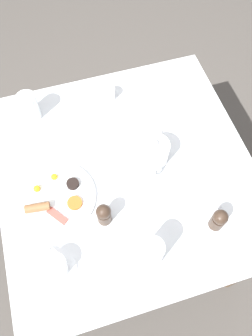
{
  "coord_description": "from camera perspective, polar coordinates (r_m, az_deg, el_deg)",
  "views": [
    {
      "loc": [
        0.17,
        0.56,
        1.9
      ],
      "look_at": [
        0.0,
        0.0,
        0.79
      ],
      "focal_mm": 35.0,
      "sensor_mm": 36.0,
      "label": 1
    }
  ],
  "objects": [
    {
      "name": "fork_by_plate",
      "position": [
        1.38,
        -8.48,
        6.82
      ],
      "size": [
        0.13,
        0.15,
        0.0
      ],
      "rotation": [
        0.0,
        0.0,
        2.43
      ],
      "color": "silver",
      "rests_on": "table"
    },
    {
      "name": "teacup_with_saucer_left",
      "position": [
        1.14,
        -12.28,
        -16.47
      ],
      "size": [
        0.14,
        0.14,
        0.07
      ],
      "color": "white",
      "rests_on": "table"
    },
    {
      "name": "teapot_near",
      "position": [
        1.25,
        4.97,
        2.79
      ],
      "size": [
        0.11,
        0.2,
        0.13
      ],
      "rotation": [
        0.0,
        0.0,
        4.39
      ],
      "color": "white",
      "rests_on": "table"
    },
    {
      "name": "water_glass_tall",
      "position": [
        1.09,
        4.4,
        -14.58
      ],
      "size": [
        0.08,
        0.08,
        0.15
      ],
      "color": "white",
      "rests_on": "table"
    },
    {
      "name": "creamer_jug",
      "position": [
        1.45,
        -3.19,
        12.85
      ],
      "size": [
        0.08,
        0.06,
        0.06
      ],
      "color": "white",
      "rests_on": "table"
    },
    {
      "name": "water_glass_short",
      "position": [
        1.42,
        -16.51,
        10.19
      ],
      "size": [
        0.08,
        0.08,
        0.12
      ],
      "color": "white",
      "rests_on": "table"
    },
    {
      "name": "knife_by_plate",
      "position": [
        1.29,
        14.74,
        -2.27
      ],
      "size": [
        0.05,
        0.22,
        0.0
      ],
      "rotation": [
        0.0,
        0.0,
        6.13
      ],
      "color": "silver",
      "rests_on": "table"
    },
    {
      "name": "pepper_grinder",
      "position": [
        1.18,
        15.85,
        -8.63
      ],
      "size": [
        0.05,
        0.05,
        0.1
      ],
      "color": "#38281E",
      "rests_on": "table"
    },
    {
      "name": "salt_grinder",
      "position": [
        1.14,
        -3.87,
        -8.02
      ],
      "size": [
        0.05,
        0.05,
        0.1
      ],
      "color": "#38281E",
      "rests_on": "table"
    },
    {
      "name": "napkin_folded",
      "position": [
        1.51,
        5.35,
        13.57
      ],
      "size": [
        0.19,
        0.2,
        0.01
      ],
      "rotation": [
        0.0,
        0.0,
        4.04
      ],
      "color": "white",
      "rests_on": "table"
    },
    {
      "name": "breakfast_plate",
      "position": [
        1.24,
        -12.2,
        -4.97
      ],
      "size": [
        0.29,
        0.29,
        0.04
      ],
      "color": "white",
      "rests_on": "table"
    },
    {
      "name": "ground_plane",
      "position": [
        1.98,
        -0.0,
        -10.67
      ],
      "size": [
        8.0,
        8.0,
        0.0
      ],
      "primitive_type": "plane",
      "color": "#4C4742"
    },
    {
      "name": "table",
      "position": [
        1.34,
        -0.0,
        -1.93
      ],
      "size": [
        0.99,
        1.0,
        0.77
      ],
      "color": "silver",
      "rests_on": "ground_plane"
    }
  ]
}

